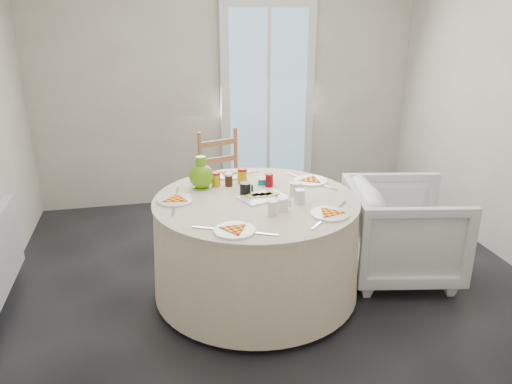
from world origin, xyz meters
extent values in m
plane|color=black|center=(0.00, 0.00, 0.00)|extent=(4.00, 4.00, 0.00)
cube|color=#BCB5A3|center=(0.00, 2.00, 1.30)|extent=(4.00, 0.02, 2.60)
cube|color=silver|center=(0.40, 1.95, 1.05)|extent=(1.00, 0.08, 2.10)
cylinder|color=beige|center=(-0.16, -0.02, 0.38)|extent=(1.48, 1.48, 0.75)
imported|color=silver|center=(1.01, 0.00, 0.39)|extent=(0.89, 0.93, 0.83)
cube|color=#017A91|center=(-0.02, 0.27, 0.79)|extent=(0.14, 0.11, 0.05)
camera|label=1|loc=(-0.85, -3.19, 2.00)|focal=35.00mm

